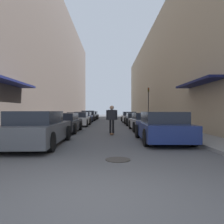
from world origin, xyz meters
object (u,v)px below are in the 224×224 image
(parked_car_left_2, at_px, (78,119))
(parked_car_right_1, at_px, (145,122))
(parked_car_left_5, at_px, (92,115))
(manhole_cover, at_px, (118,160))
(parked_car_right_2, at_px, (135,119))
(parked_car_right_0, at_px, (162,127))
(parked_car_left_1, at_px, (63,123))
(parked_car_left_4, at_px, (89,116))
(parked_car_left_3, at_px, (83,117))
(traffic_light, at_px, (148,101))
(parked_car_right_3, at_px, (129,117))
(parked_car_left_0, at_px, (38,129))
(skateboarder, at_px, (112,117))

(parked_car_left_2, height_order, parked_car_right_1, parked_car_left_2)
(parked_car_left_5, height_order, manhole_cover, parked_car_left_5)
(parked_car_right_2, bearing_deg, manhole_cover, -98.50)
(parked_car_right_0, xyz_separation_m, parked_car_right_1, (0.15, 5.50, -0.04))
(parked_car_left_1, relative_size, parked_car_right_1, 0.98)
(parked_car_left_1, height_order, parked_car_left_4, parked_car_left_4)
(parked_car_left_3, height_order, parked_car_right_1, parked_car_left_3)
(parked_car_right_0, distance_m, parked_car_right_1, 5.50)
(parked_car_left_2, height_order, parked_car_right_2, parked_car_left_2)
(parked_car_left_3, height_order, traffic_light, traffic_light)
(parked_car_left_4, xyz_separation_m, manhole_cover, (3.12, -24.08, -0.65))
(parked_car_left_4, xyz_separation_m, parked_car_left_5, (0.04, 4.98, -0.03))
(parked_car_left_3, relative_size, manhole_cover, 5.81)
(parked_car_right_3, bearing_deg, manhole_cover, -96.03)
(parked_car_left_3, distance_m, manhole_cover, 19.16)
(parked_car_left_4, bearing_deg, parked_car_right_2, -59.78)
(parked_car_left_0, bearing_deg, parked_car_right_0, 10.93)
(parked_car_right_3, bearing_deg, traffic_light, -46.90)
(parked_car_left_5, relative_size, manhole_cover, 6.70)
(parked_car_left_1, bearing_deg, parked_car_left_4, 89.69)
(parked_car_right_0, bearing_deg, parked_car_left_1, 139.93)
(parked_car_right_2, distance_m, traffic_light, 4.47)
(parked_car_right_1, height_order, traffic_light, traffic_light)
(parked_car_right_1, xyz_separation_m, skateboarder, (-2.34, -2.63, 0.42))
(manhole_cover, bearing_deg, parked_car_right_3, 83.97)
(parked_car_left_3, height_order, parked_car_left_4, parked_car_left_4)
(parked_car_right_2, xyz_separation_m, skateboarder, (-2.33, -8.50, 0.45))
(parked_car_left_0, xyz_separation_m, parked_car_left_4, (-0.07, 21.53, 0.00))
(manhole_cover, height_order, traffic_light, traffic_light)
(parked_car_right_0, relative_size, parked_car_right_3, 0.95)
(parked_car_right_1, xyz_separation_m, manhole_cover, (-2.24, -9.03, -0.59))
(parked_car_right_1, bearing_deg, parked_car_left_5, 104.87)
(parked_car_left_2, distance_m, parked_car_right_0, 11.47)
(parked_car_left_4, relative_size, parked_car_right_3, 0.86)
(parked_car_left_0, xyz_separation_m, parked_car_left_3, (-0.16, 16.33, -0.04))
(parked_car_left_4, relative_size, traffic_light, 1.02)
(parked_car_left_1, relative_size, manhole_cover, 6.22)
(parked_car_left_1, bearing_deg, parked_car_left_5, 89.65)
(skateboarder, height_order, traffic_light, traffic_light)
(parked_car_left_5, xyz_separation_m, traffic_light, (7.24, -10.61, 1.84))
(parked_car_left_1, relative_size, parked_car_right_3, 0.96)
(parked_car_left_3, distance_m, parked_car_left_5, 10.18)
(parked_car_right_1, bearing_deg, parked_car_right_3, 90.34)
(parked_car_left_1, height_order, parked_car_right_0, parked_car_right_0)
(parked_car_left_1, relative_size, parked_car_right_0, 1.01)
(parked_car_left_0, distance_m, traffic_light, 17.56)
(parked_car_left_1, bearing_deg, parked_car_left_0, -88.36)
(parked_car_left_4, bearing_deg, parked_car_left_5, 89.52)
(parked_car_left_4, height_order, parked_car_right_2, parked_car_left_4)
(parked_car_right_3, height_order, traffic_light, traffic_light)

